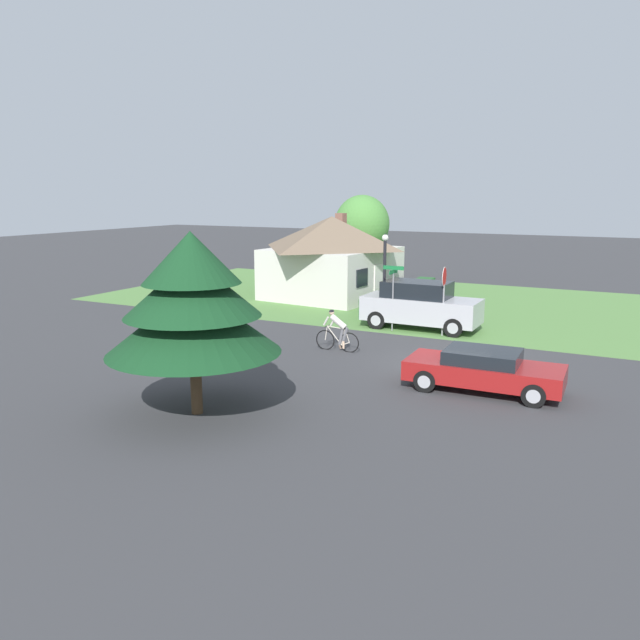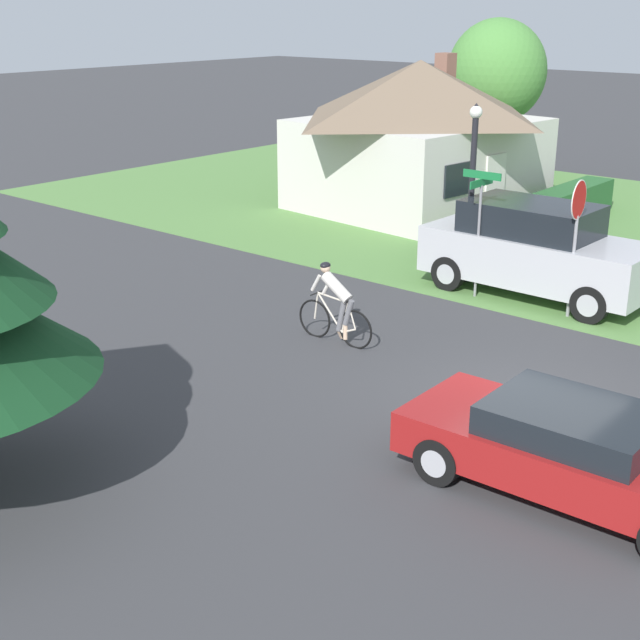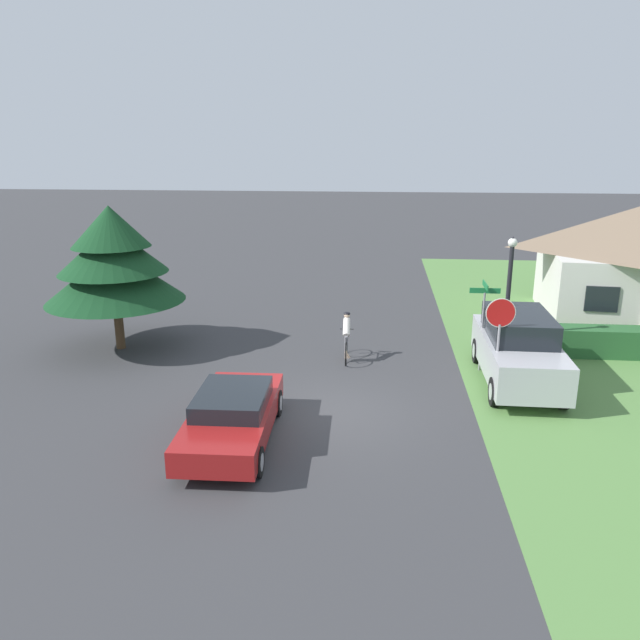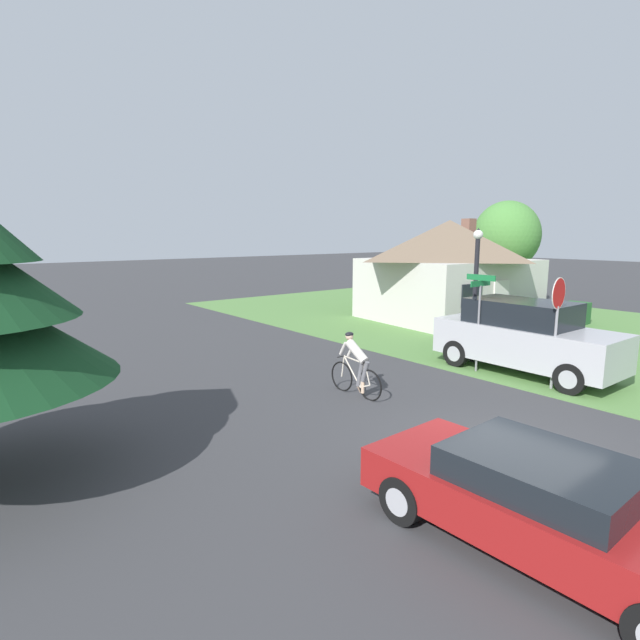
{
  "view_description": "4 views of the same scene",
  "coord_description": "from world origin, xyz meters",
  "px_view_note": "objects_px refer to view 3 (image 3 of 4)",
  "views": [
    {
      "loc": [
        -20.0,
        -5.48,
        5.74
      ],
      "look_at": [
        -0.87,
        4.33,
        1.33
      ],
      "focal_mm": 35.0,
      "sensor_mm": 36.0,
      "label": 1
    },
    {
      "loc": [
        -12.08,
        -5.82,
        6.07
      ],
      "look_at": [
        -1.94,
        2.73,
        1.33
      ],
      "focal_mm": 50.0,
      "sensor_mm": 36.0,
      "label": 2
    },
    {
      "loc": [
        1.06,
        -14.75,
        6.84
      ],
      "look_at": [
        -0.68,
        4.0,
        1.34
      ],
      "focal_mm": 35.0,
      "sensor_mm": 36.0,
      "label": 3
    },
    {
      "loc": [
        -7.79,
        -4.39,
        3.87
      ],
      "look_at": [
        -0.82,
        4.29,
        1.94
      ],
      "focal_mm": 28.0,
      "sensor_mm": 36.0,
      "label": 4
    }
  ],
  "objects_px": {
    "cyclist": "(346,338)",
    "parked_suv_right": "(518,349)",
    "sedan_left_lane": "(233,416)",
    "stop_sign": "(499,327)",
    "street_lamp": "(509,290)",
    "street_name_sign": "(483,311)",
    "cottage_house": "(637,262)",
    "conifer_tall_near": "(113,261)"
  },
  "relations": [
    {
      "from": "cottage_house",
      "to": "street_lamp",
      "type": "xyz_separation_m",
      "value": [
        -5.81,
        -5.38,
        0.08
      ]
    },
    {
      "from": "cottage_house",
      "to": "sedan_left_lane",
      "type": "xyz_separation_m",
      "value": [
        -13.1,
        -11.37,
        -1.68
      ]
    },
    {
      "from": "parked_suv_right",
      "to": "stop_sign",
      "type": "bearing_deg",
      "value": 146.98
    },
    {
      "from": "stop_sign",
      "to": "sedan_left_lane",
      "type": "bearing_deg",
      "value": 20.52
    },
    {
      "from": "stop_sign",
      "to": "street_lamp",
      "type": "distance_m",
      "value": 2.98
    },
    {
      "from": "stop_sign",
      "to": "conifer_tall_near",
      "type": "distance_m",
      "value": 12.32
    },
    {
      "from": "street_lamp",
      "to": "conifer_tall_near",
      "type": "xyz_separation_m",
      "value": [
        -12.62,
        0.32,
        0.61
      ]
    },
    {
      "from": "stop_sign",
      "to": "street_name_sign",
      "type": "distance_m",
      "value": 2.15
    },
    {
      "from": "sedan_left_lane",
      "to": "street_name_sign",
      "type": "height_order",
      "value": "street_name_sign"
    },
    {
      "from": "cyclist",
      "to": "conifer_tall_near",
      "type": "distance_m",
      "value": 8.02
    },
    {
      "from": "stop_sign",
      "to": "cottage_house",
      "type": "bearing_deg",
      "value": -133.62
    },
    {
      "from": "sedan_left_lane",
      "to": "conifer_tall_near",
      "type": "bearing_deg",
      "value": 38.91
    },
    {
      "from": "cottage_house",
      "to": "parked_suv_right",
      "type": "distance_m",
      "value": 9.16
    },
    {
      "from": "sedan_left_lane",
      "to": "street_lamp",
      "type": "bearing_deg",
      "value": -51.87
    },
    {
      "from": "cottage_house",
      "to": "conifer_tall_near",
      "type": "distance_m",
      "value": 19.12
    },
    {
      "from": "street_name_sign",
      "to": "conifer_tall_near",
      "type": "relative_size",
      "value": 0.57
    },
    {
      "from": "sedan_left_lane",
      "to": "parked_suv_right",
      "type": "bearing_deg",
      "value": -60.61
    },
    {
      "from": "street_lamp",
      "to": "cottage_house",
      "type": "bearing_deg",
      "value": 42.78
    },
    {
      "from": "cyclist",
      "to": "stop_sign",
      "type": "distance_m",
      "value": 5.16
    },
    {
      "from": "stop_sign",
      "to": "street_name_sign",
      "type": "bearing_deg",
      "value": -93.11
    },
    {
      "from": "cottage_house",
      "to": "parked_suv_right",
      "type": "bearing_deg",
      "value": -123.75
    },
    {
      "from": "cyclist",
      "to": "parked_suv_right",
      "type": "bearing_deg",
      "value": -108.05
    },
    {
      "from": "street_lamp",
      "to": "street_name_sign",
      "type": "xyz_separation_m",
      "value": [
        -0.83,
        -0.72,
        -0.49
      ]
    },
    {
      "from": "street_lamp",
      "to": "stop_sign",
      "type": "bearing_deg",
      "value": -104.83
    },
    {
      "from": "cyclist",
      "to": "parked_suv_right",
      "type": "relative_size",
      "value": 0.35
    },
    {
      "from": "cyclist",
      "to": "stop_sign",
      "type": "bearing_deg",
      "value": -124.49
    },
    {
      "from": "street_lamp",
      "to": "parked_suv_right",
      "type": "bearing_deg",
      "value": -87.86
    },
    {
      "from": "cottage_house",
      "to": "conifer_tall_near",
      "type": "bearing_deg",
      "value": -159.04
    },
    {
      "from": "cottage_house",
      "to": "parked_suv_right",
      "type": "height_order",
      "value": "cottage_house"
    },
    {
      "from": "sedan_left_lane",
      "to": "street_name_sign",
      "type": "bearing_deg",
      "value": -52.07
    },
    {
      "from": "street_lamp",
      "to": "conifer_tall_near",
      "type": "bearing_deg",
      "value": 178.53
    },
    {
      "from": "stop_sign",
      "to": "conifer_tall_near",
      "type": "bearing_deg",
      "value": -20.09
    },
    {
      "from": "parked_suv_right",
      "to": "street_name_sign",
      "type": "xyz_separation_m",
      "value": [
        -0.89,
        0.91,
        0.88
      ]
    },
    {
      "from": "cottage_house",
      "to": "sedan_left_lane",
      "type": "bearing_deg",
      "value": -133.43
    },
    {
      "from": "cyclist",
      "to": "conifer_tall_near",
      "type": "bearing_deg",
      "value": 85.28
    },
    {
      "from": "cyclist",
      "to": "street_lamp",
      "type": "distance_m",
      "value": 5.21
    },
    {
      "from": "sedan_left_lane",
      "to": "stop_sign",
      "type": "distance_m",
      "value": 7.37
    },
    {
      "from": "parked_suv_right",
      "to": "conifer_tall_near",
      "type": "distance_m",
      "value": 12.98
    },
    {
      "from": "sedan_left_lane",
      "to": "street_lamp",
      "type": "distance_m",
      "value": 9.59
    },
    {
      "from": "conifer_tall_near",
      "to": "stop_sign",
      "type": "bearing_deg",
      "value": -15.03
    },
    {
      "from": "parked_suv_right",
      "to": "street_name_sign",
      "type": "relative_size",
      "value": 1.79
    },
    {
      "from": "parked_suv_right",
      "to": "street_name_sign",
      "type": "bearing_deg",
      "value": 44.94
    }
  ]
}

